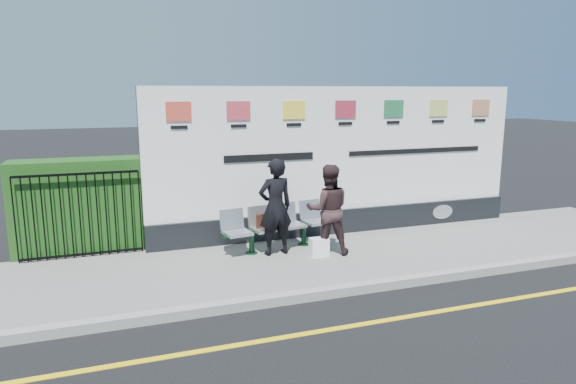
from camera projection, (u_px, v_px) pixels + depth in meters
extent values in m
plane|color=black|center=(428.00, 314.00, 7.11)|extent=(80.00, 80.00, 0.00)
cube|color=slate|center=(348.00, 256.00, 9.41)|extent=(14.00, 3.00, 0.12)
cube|color=gray|center=(390.00, 284.00, 8.02)|extent=(14.00, 0.18, 0.14)
cube|color=yellow|center=(428.00, 313.00, 7.11)|extent=(14.00, 0.10, 0.01)
cube|color=black|center=(342.00, 220.00, 10.76)|extent=(8.00, 0.30, 0.50)
cube|color=white|center=(343.00, 149.00, 10.47)|extent=(8.00, 0.14, 2.50)
cube|color=#1C4815|center=(80.00, 205.00, 9.40)|extent=(2.35, 0.70, 1.70)
imported|color=black|center=(275.00, 207.00, 9.16)|extent=(0.68, 0.49, 1.75)
imported|color=#332122|center=(328.00, 210.00, 9.20)|extent=(0.93, 0.81, 1.64)
cube|color=black|center=(265.00, 221.00, 9.37)|extent=(0.34, 0.23, 0.25)
cube|color=white|center=(319.00, 247.00, 9.17)|extent=(0.33, 0.20, 0.33)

